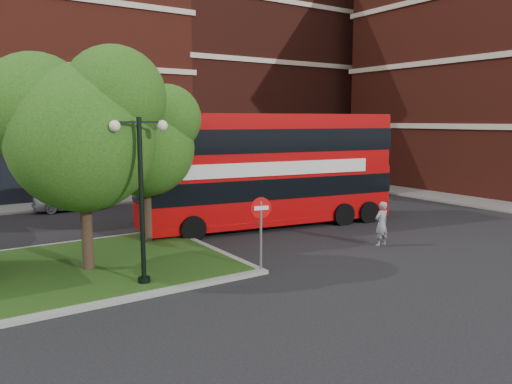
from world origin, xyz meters
TOP-DOWN VIEW (x-y plane):
  - ground at (0.00, 0.00)m, footprint 120.00×120.00m
  - pavement_far at (0.00, 16.50)m, footprint 44.00×3.00m
  - pavement_side at (16.50, 2.00)m, footprint 3.00×28.00m
  - terrace_far_right at (14.00, 24.00)m, footprint 18.00×12.00m
  - traffic_island at (-8.00, 3.00)m, footprint 12.60×7.60m
  - tree_island_west at (-6.60, 2.58)m, footprint 5.40×4.71m
  - tree_island_east at (-3.58, 5.06)m, footprint 4.46×3.90m
  - lamp_island at (-5.50, 0.20)m, footprint 1.72×0.36m
  - lamp_far_left at (2.00, 14.50)m, footprint 1.72×0.36m
  - lamp_far_right at (10.00, 14.50)m, footprint 1.72×0.36m
  - bus at (2.50, 5.33)m, footprint 12.19×4.51m
  - woman at (4.10, -0.22)m, footprint 0.64×0.42m
  - car_silver at (-4.30, 14.50)m, footprint 3.85×1.80m
  - car_white at (4.17, 16.00)m, footprint 4.46×1.90m
  - no_entry_sign at (-1.80, -0.50)m, footprint 0.67×0.23m

SIDE VIEW (x-z plane):
  - ground at x=0.00m, z-range 0.00..0.00m
  - pavement_far at x=0.00m, z-range 0.00..0.12m
  - pavement_side at x=16.50m, z-range 0.00..0.12m
  - traffic_island at x=-8.00m, z-range -0.01..0.14m
  - car_silver at x=-4.30m, z-range 0.00..1.28m
  - car_white at x=4.17m, z-range 0.00..1.43m
  - woman at x=4.10m, z-range 0.00..1.75m
  - no_entry_sign at x=-1.80m, z-range 0.53..3.00m
  - lamp_island at x=-5.50m, z-range 0.33..5.33m
  - lamp_far_left at x=2.00m, z-range 0.33..5.33m
  - lamp_far_right at x=10.00m, z-range 0.33..5.33m
  - bus at x=2.50m, z-range 0.71..5.26m
  - tree_island_east at x=-3.58m, z-range 1.10..7.39m
  - tree_island_west at x=-6.60m, z-range 1.19..8.40m
  - terrace_far_right at x=14.00m, z-range 0.00..16.00m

